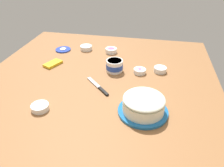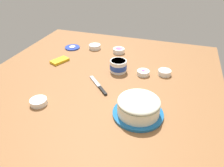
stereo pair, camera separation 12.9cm
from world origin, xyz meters
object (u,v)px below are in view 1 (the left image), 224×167
(sprinkle_bowl_green, at_px, (40,107))
(candy_box_lower, at_px, (53,64))
(sprinkle_bowl_rainbow, at_px, (140,71))
(frosting_tub, at_px, (115,65))
(sprinkle_bowl_yellow, at_px, (160,69))
(frosting_tub_lid, at_px, (63,50))
(sprinkle_bowl_pink, at_px, (111,50))
(spreading_knife, at_px, (99,87))
(frosted_cake, at_px, (143,105))
(sprinkle_bowl_orange, at_px, (86,48))

(sprinkle_bowl_green, xyz_separation_m, candy_box_lower, (0.49, 0.15, -0.01))
(sprinkle_bowl_rainbow, relative_size, sprinkle_bowl_green, 0.89)
(frosting_tub, relative_size, sprinkle_bowl_yellow, 1.35)
(frosting_tub_lid, bearing_deg, sprinkle_bowl_green, -166.84)
(frosting_tub, relative_size, sprinkle_bowl_pink, 1.24)
(spreading_knife, bearing_deg, candy_box_lower, 60.33)
(frosting_tub_lid, bearing_deg, candy_box_lower, -174.04)
(sprinkle_bowl_yellow, distance_m, sprinkle_bowl_pink, 0.47)
(sprinkle_bowl_rainbow, distance_m, sprinkle_bowl_green, 0.69)
(sprinkle_bowl_yellow, bearing_deg, candy_box_lower, 93.66)
(spreading_knife, height_order, sprinkle_bowl_yellow, sprinkle_bowl_yellow)
(sprinkle_bowl_pink, relative_size, candy_box_lower, 0.72)
(frosted_cake, relative_size, frosting_tub, 2.23)
(frosted_cake, relative_size, sprinkle_bowl_green, 2.79)
(frosted_cake, bearing_deg, sprinkle_bowl_orange, 36.32)
(frosting_tub_lid, xyz_separation_m, candy_box_lower, (-0.26, -0.03, 0.00))
(spreading_knife, distance_m, sprinkle_bowl_orange, 0.59)
(sprinkle_bowl_yellow, distance_m, sprinkle_bowl_orange, 0.66)
(frosting_tub_lid, xyz_separation_m, sprinkle_bowl_pink, (0.03, -0.40, 0.02))
(frosting_tub_lid, distance_m, sprinkle_bowl_pink, 0.40)
(frosting_tub, distance_m, sprinkle_bowl_rainbow, 0.18)
(frosting_tub_lid, height_order, spreading_knife, frosting_tub_lid)
(frosted_cake, bearing_deg, frosting_tub, 29.15)
(spreading_knife, bearing_deg, frosting_tub, -12.25)
(spreading_knife, relative_size, sprinkle_bowl_pink, 1.94)
(frosted_cake, bearing_deg, sprinkle_bowl_rainbow, 7.38)
(spreading_knife, relative_size, sprinkle_bowl_green, 1.95)
(frosting_tub, height_order, spreading_knife, frosting_tub)
(sprinkle_bowl_rainbow, bearing_deg, candy_box_lower, 90.33)
(sprinkle_bowl_yellow, xyz_separation_m, sprinkle_bowl_pink, (0.25, 0.40, 0.00))
(sprinkle_bowl_pink, bearing_deg, sprinkle_bowl_yellow, -121.70)
(sprinkle_bowl_rainbow, bearing_deg, frosted_cake, -172.62)
(sprinkle_bowl_pink, relative_size, sprinkle_bowl_orange, 0.97)
(frosted_cake, xyz_separation_m, sprinkle_bowl_pink, (0.70, 0.31, -0.03))
(sprinkle_bowl_rainbow, distance_m, sprinkle_bowl_orange, 0.56)
(frosted_cake, relative_size, spreading_knife, 1.43)
(frosting_tub, height_order, frosting_tub_lid, frosting_tub)
(sprinkle_bowl_pink, bearing_deg, frosted_cake, -155.87)
(frosting_tub_lid, distance_m, sprinkle_bowl_green, 0.77)
(candy_box_lower, bearing_deg, sprinkle_bowl_pink, -27.29)
(frosting_tub, distance_m, sprinkle_bowl_pink, 0.31)
(frosted_cake, relative_size, frosting_tub_lid, 2.11)
(frosting_tub, distance_m, spreading_knife, 0.24)
(sprinkle_bowl_pink, distance_m, sprinkle_bowl_green, 0.81)
(sprinkle_bowl_orange, bearing_deg, sprinkle_bowl_green, 179.22)
(sprinkle_bowl_yellow, bearing_deg, sprinkle_bowl_orange, 66.90)
(spreading_knife, height_order, sprinkle_bowl_pink, sprinkle_bowl_pink)
(sprinkle_bowl_yellow, height_order, sprinkle_bowl_rainbow, sprinkle_bowl_yellow)
(frosting_tub, xyz_separation_m, spreading_knife, (-0.23, 0.05, -0.04))
(sprinkle_bowl_green, bearing_deg, sprinkle_bowl_orange, -0.78)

